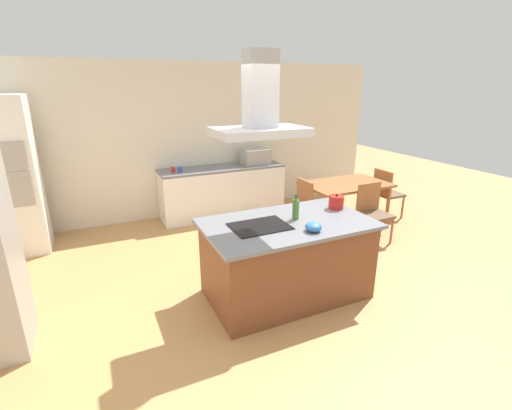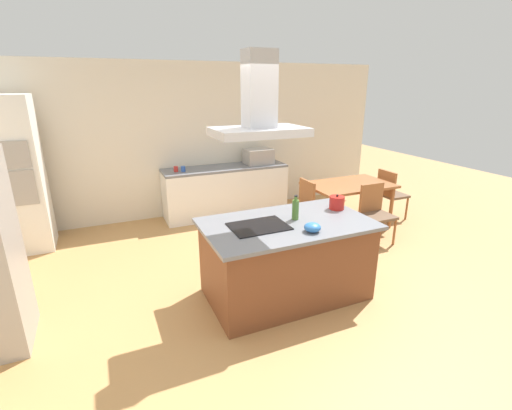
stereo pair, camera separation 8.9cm
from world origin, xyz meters
The scene contains 17 objects.
ground centered at (0.00, 1.50, 0.00)m, with size 16.00×16.00×0.00m, color tan.
wall_back centered at (0.00, 3.25, 1.35)m, with size 7.20×0.10×2.70m, color beige.
kitchen_island centered at (0.00, 0.00, 0.45)m, with size 1.85×1.09×0.90m.
cooktop centered at (-0.34, 0.00, 0.91)m, with size 0.60×0.44×0.01m, color black.
tea_kettle centered at (0.75, 0.15, 0.98)m, with size 0.23×0.18×0.18m.
olive_oil_bottle centered at (0.12, 0.04, 1.02)m, with size 0.08×0.08×0.28m.
mixing_bowl centered at (0.10, -0.34, 0.95)m, with size 0.17×0.17×0.09m, color #2D6BB7.
back_counter centered at (0.28, 2.88, 0.45)m, with size 2.25×0.62×0.90m.
countertop_microwave centered at (0.94, 2.88, 1.04)m, with size 0.50×0.38×0.28m, color #9E9993.
coffee_mug_red centered at (-0.61, 2.86, 0.95)m, with size 0.08×0.08×0.09m, color red.
coffee_mug_blue centered at (-0.49, 2.83, 0.95)m, with size 0.08×0.08×0.09m, color #2D56B2.
wall_oven_stack centered at (-2.90, 2.65, 1.10)m, with size 0.70×0.66×2.20m.
dining_table centered at (1.97, 1.48, 0.67)m, with size 1.40×0.90×0.75m.
chair_at_left_end centered at (1.05, 1.48, 0.51)m, with size 0.42×0.42×0.89m.
chair_at_right_end centered at (2.88, 1.48, 0.51)m, with size 0.42×0.42×0.89m.
chair_facing_island centered at (1.97, 0.81, 0.51)m, with size 0.42×0.42×0.89m.
range_hood centered at (-0.34, 0.00, 2.10)m, with size 0.90×0.55×0.78m.
Camera 2 is at (-1.79, -3.23, 2.33)m, focal length 25.42 mm.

